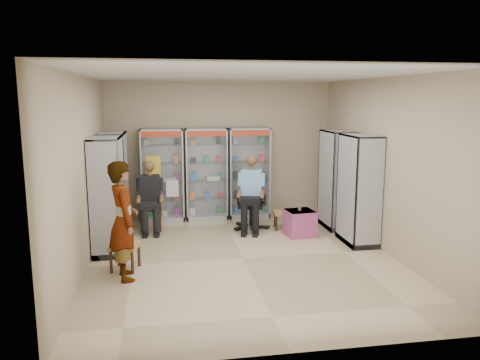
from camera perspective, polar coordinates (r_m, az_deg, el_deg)
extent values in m
plane|color=#C9B38C|center=(7.95, 0.35, -9.51)|extent=(6.00, 6.00, 0.00)
cube|color=tan|center=(10.52, -2.41, 3.70)|extent=(5.00, 0.02, 3.00)
cube|color=tan|center=(4.71, 6.57, -4.28)|extent=(5.00, 0.02, 3.00)
cube|color=tan|center=(7.57, -18.63, 0.70)|extent=(0.02, 6.00, 3.00)
cube|color=tan|center=(8.37, 17.49, 1.61)|extent=(0.02, 6.00, 3.00)
cube|color=beige|center=(7.50, 0.37, 12.64)|extent=(5.00, 6.00, 0.02)
cube|color=#BABBC2|center=(10.25, -9.44, 0.58)|extent=(0.90, 0.50, 2.00)
cube|color=#AEB2B5|center=(10.29, -4.14, 0.72)|extent=(0.90, 0.50, 2.00)
cube|color=#A8AAB0|center=(10.41, 1.07, 0.86)|extent=(0.90, 0.50, 2.00)
cube|color=#A7A9AE|center=(9.78, 11.72, 0.05)|extent=(0.90, 0.50, 2.00)
cube|color=#9FA1A6|center=(8.78, 14.29, -1.17)|extent=(0.90, 0.50, 2.00)
cube|color=#ABADB2|center=(9.38, -15.12, -0.51)|extent=(0.90, 0.50, 2.00)
cube|color=silver|center=(8.30, -15.85, -1.88)|extent=(0.90, 0.50, 2.00)
cube|color=black|center=(9.64, -10.83, -3.28)|extent=(0.42, 0.42, 0.94)
cube|color=black|center=(9.52, 1.35, -2.70)|extent=(0.75, 0.75, 1.12)
cube|color=#AC4485|center=(9.20, 7.31, -5.23)|extent=(0.57, 0.56, 0.50)
cylinder|color=#541C07|center=(9.14, 7.30, -3.39)|extent=(0.07, 0.07, 0.10)
cube|color=#996B40|center=(9.63, 5.24, -4.90)|extent=(0.41, 0.41, 0.37)
cube|color=olive|center=(7.60, -13.82, -9.07)|extent=(0.51, 0.51, 0.42)
imported|color=gray|center=(7.06, -14.02, -4.84)|extent=(0.55, 0.72, 1.77)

